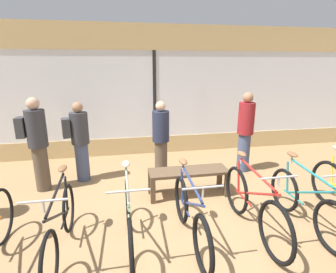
% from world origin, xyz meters
% --- Properties ---
extents(ground_plane, '(24.00, 24.00, 0.00)m').
position_xyz_m(ground_plane, '(0.00, 0.00, 0.00)').
color(ground_plane, '#99754C').
extents(shop_back_wall, '(12.00, 0.08, 3.20)m').
position_xyz_m(shop_back_wall, '(0.00, 3.31, 1.64)').
color(shop_back_wall, tan).
rests_on(shop_back_wall, ground_plane).
extents(bicycle_left, '(0.46, 1.74, 1.01)m').
position_xyz_m(bicycle_left, '(-1.65, -0.30, 0.38)').
color(bicycle_left, black).
rests_on(bicycle_left, ground_plane).
extents(bicycle_center_left, '(0.46, 1.70, 1.02)m').
position_xyz_m(bicycle_center_left, '(-0.83, -0.28, 0.38)').
color(bicycle_center_left, black).
rests_on(bicycle_center_left, ground_plane).
extents(bicycle_center, '(0.46, 1.72, 1.02)m').
position_xyz_m(bicycle_center, '(-0.04, -0.36, 0.38)').
color(bicycle_center, black).
rests_on(bicycle_center, ground_plane).
extents(bicycle_center_right, '(0.46, 1.82, 1.05)m').
position_xyz_m(bicycle_center_right, '(0.86, -0.31, 0.40)').
color(bicycle_center_right, black).
rests_on(bicycle_center_right, ground_plane).
extents(bicycle_right, '(0.46, 1.70, 1.02)m').
position_xyz_m(bicycle_right, '(1.64, -0.36, 0.38)').
color(bicycle_right, black).
rests_on(bicycle_right, ground_plane).
extents(display_bench, '(1.40, 0.44, 0.48)m').
position_xyz_m(display_bench, '(0.26, 0.89, 0.39)').
color(display_bench, brown).
rests_on(display_bench, ground_plane).
extents(customer_near_rack, '(0.48, 0.34, 1.73)m').
position_xyz_m(customer_near_rack, '(-2.36, 1.59, 0.93)').
color(customer_near_rack, brown).
rests_on(customer_near_rack, ground_plane).
extents(customer_by_window, '(0.47, 0.47, 1.58)m').
position_xyz_m(customer_by_window, '(-0.09, 1.77, 0.83)').
color(customer_by_window, brown).
rests_on(customer_by_window, ground_plane).
extents(customer_mid_floor, '(0.54, 0.41, 1.59)m').
position_xyz_m(customer_mid_floor, '(-1.68, 1.88, 0.85)').
color(customer_mid_floor, '#424C6B').
rests_on(customer_mid_floor, ground_plane).
extents(customer_near_bench, '(0.47, 0.47, 1.72)m').
position_xyz_m(customer_near_bench, '(1.73, 1.76, 0.91)').
color(customer_near_bench, '#424C6B').
rests_on(customer_near_bench, ground_plane).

